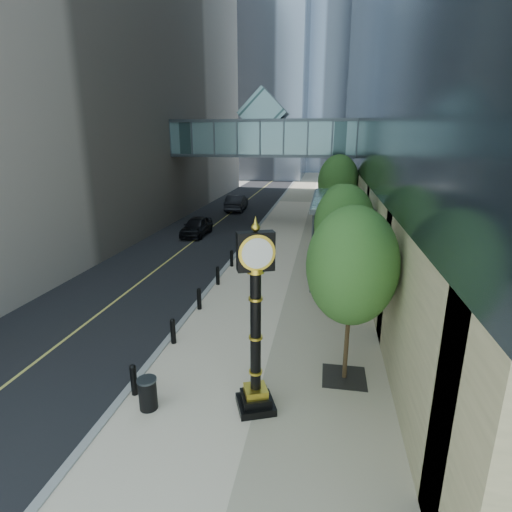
# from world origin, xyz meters

# --- Properties ---
(ground) EXTENTS (320.00, 320.00, 0.00)m
(ground) POSITION_xyz_m (0.00, 0.00, 0.00)
(ground) COLOR gray
(ground) RESTS_ON ground
(road) EXTENTS (8.00, 180.00, 0.02)m
(road) POSITION_xyz_m (-7.00, 40.00, 0.01)
(road) COLOR black
(road) RESTS_ON ground
(sidewalk) EXTENTS (8.00, 180.00, 0.06)m
(sidewalk) POSITION_xyz_m (1.00, 40.00, 0.03)
(sidewalk) COLOR beige
(sidewalk) RESTS_ON ground
(curb) EXTENTS (0.25, 180.00, 0.07)m
(curb) POSITION_xyz_m (-3.00, 40.00, 0.04)
(curb) COLOR gray
(curb) RESTS_ON ground
(distant_tower_c) EXTENTS (22.00, 22.00, 65.00)m
(distant_tower_c) POSITION_xyz_m (-6.00, 120.00, 32.50)
(distant_tower_c) COLOR #A0AEC9
(distant_tower_c) RESTS_ON ground
(skywalk) EXTENTS (17.00, 4.20, 5.80)m
(skywalk) POSITION_xyz_m (-3.00, 28.00, 7.71)
(skywalk) COLOR slate
(skywalk) RESTS_ON ground
(entrance_canopy) EXTENTS (3.00, 8.00, 4.38)m
(entrance_canopy) POSITION_xyz_m (3.48, 14.00, 4.19)
(entrance_canopy) COLOR #383F44
(entrance_canopy) RESTS_ON ground
(bollard_row) EXTENTS (0.20, 16.20, 0.90)m
(bollard_row) POSITION_xyz_m (-2.70, 9.00, 0.51)
(bollard_row) COLOR black
(bollard_row) RESTS_ON sidewalk
(street_trees) EXTENTS (3.08, 28.65, 6.32)m
(street_trees) POSITION_xyz_m (3.60, 16.07, 3.87)
(street_trees) COLOR black
(street_trees) RESTS_ON sidewalk
(street_clock) EXTENTS (1.33, 1.33, 5.44)m
(street_clock) POSITION_xyz_m (1.03, 1.00, 2.42)
(street_clock) COLOR black
(street_clock) RESTS_ON sidewalk
(trash_bin) EXTENTS (0.54, 0.54, 0.90)m
(trash_bin) POSITION_xyz_m (-2.01, 0.46, 0.51)
(trash_bin) COLOR black
(trash_bin) RESTS_ON sidewalk
(pedestrian) EXTENTS (0.56, 0.37, 1.50)m
(pedestrian) POSITION_xyz_m (4.50, 8.04, 0.81)
(pedestrian) COLOR #BAB6AA
(pedestrian) RESTS_ON sidewalk
(car_near) EXTENTS (1.78, 4.34, 1.48)m
(car_near) POSITION_xyz_m (-7.35, 21.31, 0.76)
(car_near) COLOR black
(car_near) RESTS_ON road
(car_far) EXTENTS (1.98, 5.14, 1.67)m
(car_far) POSITION_xyz_m (-6.70, 33.06, 0.86)
(car_far) COLOR black
(car_far) RESTS_ON road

